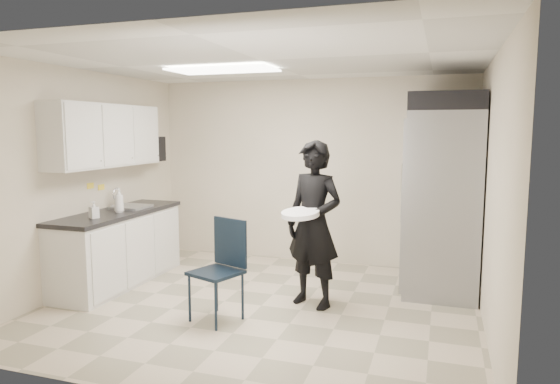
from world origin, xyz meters
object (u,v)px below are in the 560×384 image
(lower_counter, at_px, (119,249))
(commercial_fridge, at_px, (443,201))
(folding_chair, at_px, (216,273))
(man_tuxedo, at_px, (314,224))

(lower_counter, bearing_deg, commercial_fridge, 15.88)
(lower_counter, bearing_deg, folding_chair, -23.76)
(lower_counter, xyz_separation_m, commercial_fridge, (3.78, 1.07, 0.62))
(commercial_fridge, xyz_separation_m, folding_chair, (-2.11, -1.81, -0.56))
(commercial_fridge, relative_size, folding_chair, 2.14)
(commercial_fridge, bearing_deg, lower_counter, -164.12)
(commercial_fridge, height_order, man_tuxedo, commercial_fridge)
(lower_counter, xyz_separation_m, man_tuxedo, (2.48, 0.00, 0.46))
(commercial_fridge, distance_m, man_tuxedo, 1.70)
(lower_counter, height_order, folding_chair, folding_chair)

